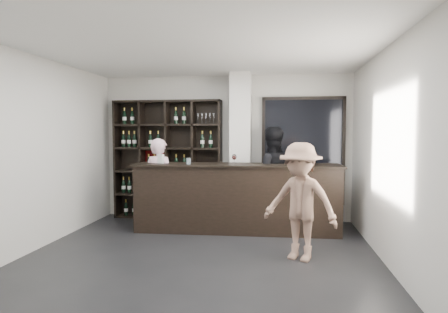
% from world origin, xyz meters
% --- Properties ---
extents(floor, '(5.00, 5.50, 0.01)m').
position_xyz_m(floor, '(0.00, 0.00, -0.01)').
color(floor, black).
rests_on(floor, ground).
extents(wine_shelf, '(2.20, 0.35, 2.40)m').
position_xyz_m(wine_shelf, '(-1.15, 2.57, 1.20)').
color(wine_shelf, black).
rests_on(wine_shelf, floor).
extents(structural_column, '(0.40, 0.40, 2.90)m').
position_xyz_m(structural_column, '(0.35, 2.47, 1.45)').
color(structural_column, silver).
rests_on(structural_column, floor).
extents(glass_panel, '(1.60, 0.08, 2.10)m').
position_xyz_m(glass_panel, '(1.55, 2.69, 1.40)').
color(glass_panel, black).
rests_on(glass_panel, floor).
extents(tasting_counter, '(3.63, 0.75, 1.20)m').
position_xyz_m(tasting_counter, '(0.35, 1.75, 0.60)').
color(tasting_counter, black).
rests_on(tasting_counter, floor).
extents(taster_pink, '(0.68, 0.52, 1.65)m').
position_xyz_m(taster_pink, '(-1.10, 1.85, 0.82)').
color(taster_pink, '#ECBDCA').
rests_on(taster_pink, floor).
extents(taster_black, '(1.04, 0.89, 1.86)m').
position_xyz_m(taster_black, '(0.95, 2.16, 0.93)').
color(taster_black, black).
rests_on(taster_black, floor).
extents(customer, '(1.20, 0.99, 1.62)m').
position_xyz_m(customer, '(1.38, 0.40, 0.81)').
color(customer, '#906C59').
rests_on(customer, floor).
extents(wine_glass, '(0.10, 0.10, 0.20)m').
position_xyz_m(wine_glass, '(0.32, 1.66, 1.30)').
color(wine_glass, white).
rests_on(wine_glass, tasting_counter).
extents(spit_cup, '(0.11, 0.11, 0.11)m').
position_xyz_m(spit_cup, '(-0.48, 1.60, 1.25)').
color(spit_cup, silver).
rests_on(spit_cup, tasting_counter).
extents(napkin_stack, '(0.14, 0.14, 0.02)m').
position_xyz_m(napkin_stack, '(1.47, 1.77, 1.21)').
color(napkin_stack, white).
rests_on(napkin_stack, tasting_counter).
extents(card_stand, '(0.12, 0.09, 0.16)m').
position_xyz_m(card_stand, '(-1.03, 1.72, 1.28)').
color(card_stand, white).
rests_on(card_stand, tasting_counter).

